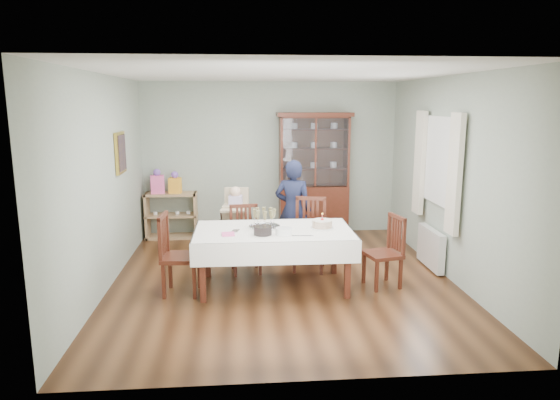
{
  "coord_description": "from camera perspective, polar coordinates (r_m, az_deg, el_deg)",
  "views": [
    {
      "loc": [
        -0.56,
        -6.36,
        2.36
      ],
      "look_at": [
        -0.02,
        0.2,
        1.05
      ],
      "focal_mm": 32.0,
      "sensor_mm": 36.0,
      "label": 1
    }
  ],
  "objects": [
    {
      "name": "china_cabinet",
      "position": [
        8.81,
        3.87,
        3.11
      ],
      "size": [
        1.3,
        0.48,
        2.18
      ],
      "color": "#4E1C13",
      "rests_on": "floor"
    },
    {
      "name": "window",
      "position": [
        7.27,
        17.85,
        4.27
      ],
      "size": [
        0.04,
        1.02,
        1.22
      ],
      "primitive_type": "cube",
      "color": "white",
      "rests_on": "room_shell"
    },
    {
      "name": "curtain_left",
      "position": [
        6.69,
        19.34,
        2.76
      ],
      "size": [
        0.07,
        0.3,
        1.55
      ],
      "primitive_type": "cube",
      "color": "silver",
      "rests_on": "room_shell"
    },
    {
      "name": "radiator",
      "position": [
        7.49,
        16.85,
        -5.26
      ],
      "size": [
        0.1,
        0.8,
        0.55
      ],
      "primitive_type": "cube",
      "color": "white",
      "rests_on": "floor"
    },
    {
      "name": "curtain_right",
      "position": [
        7.83,
        15.67,
        4.12
      ],
      "size": [
        0.07,
        0.3,
        1.55
      ],
      "primitive_type": "cube",
      "color": "silver",
      "rests_on": "room_shell"
    },
    {
      "name": "gift_bag_pink",
      "position": [
        8.84,
        -13.84,
        1.96
      ],
      "size": [
        0.25,
        0.19,
        0.43
      ],
      "color": "#F1589B",
      "rests_on": "sideboard"
    },
    {
      "name": "chair_end_left",
      "position": [
        6.37,
        -11.34,
        -7.86
      ],
      "size": [
        0.49,
        0.49,
        1.01
      ],
      "rotation": [
        0.0,
        0.0,
        1.49
      ],
      "color": "#4E1C13",
      "rests_on": "floor"
    },
    {
      "name": "high_chair",
      "position": [
        7.59,
        -5.04,
        -3.53
      ],
      "size": [
        0.55,
        0.55,
        1.12
      ],
      "rotation": [
        0.0,
        0.0,
        -0.13
      ],
      "color": "black",
      "rests_on": "floor"
    },
    {
      "name": "dining_table",
      "position": [
        6.44,
        -0.74,
        -6.64
      ],
      "size": [
        2.01,
        1.16,
        0.76
      ],
      "rotation": [
        0.0,
        0.0,
        -0.01
      ],
      "color": "#4E1C13",
      "rests_on": "floor"
    },
    {
      "name": "birthday_cake",
      "position": [
        6.41,
        4.84,
        -2.78
      ],
      "size": [
        0.3,
        0.3,
        0.2
      ],
      "color": "white",
      "rests_on": "dining_table"
    },
    {
      "name": "room_shell",
      "position": [
        6.95,
        -0.09,
        5.8
      ],
      "size": [
        5.0,
        5.0,
        5.0
      ],
      "color": "#9EAA99",
      "rests_on": "floor"
    },
    {
      "name": "picture_frame",
      "position": [
        7.39,
        -17.77,
        5.16
      ],
      "size": [
        0.04,
        0.48,
        0.58
      ],
      "primitive_type": "cube",
      "color": "gold",
      "rests_on": "room_shell"
    },
    {
      "name": "champagne_tray",
      "position": [
        6.43,
        -1.79,
        -2.49
      ],
      "size": [
        0.4,
        0.4,
        0.24
      ],
      "color": "silver",
      "rests_on": "dining_table"
    },
    {
      "name": "gift_bag_orange",
      "position": [
        8.8,
        -11.91,
        1.87
      ],
      "size": [
        0.22,
        0.17,
        0.38
      ],
      "color": "#FFA828",
      "rests_on": "sideboard"
    },
    {
      "name": "plate_stack_white",
      "position": [
        6.09,
        0.43,
        -3.61
      ],
      "size": [
        0.24,
        0.24,
        0.09
      ],
      "primitive_type": "cylinder",
      "rotation": [
        0.0,
        0.0,
        -0.24
      ],
      "color": "white",
      "rests_on": "dining_table"
    },
    {
      "name": "sideboard",
      "position": [
        8.94,
        -12.28,
        -1.72
      ],
      "size": [
        0.9,
        0.38,
        0.8
      ],
      "color": "tan",
      "rests_on": "floor"
    },
    {
      "name": "cake_knife",
      "position": [
        6.04,
        2.63,
        -4.09
      ],
      "size": [
        0.26,
        0.04,
        0.01
      ],
      "primitive_type": "cube",
      "rotation": [
        0.0,
        0.0,
        -0.05
      ],
      "color": "silver",
      "rests_on": "dining_table"
    },
    {
      "name": "woman",
      "position": [
        7.48,
        1.51,
        -1.15
      ],
      "size": [
        0.64,
        0.51,
        1.52
      ],
      "primitive_type": "imported",
      "rotation": [
        0.0,
        0.0,
        2.84
      ],
      "color": "black",
      "rests_on": "floor"
    },
    {
      "name": "chair_end_right",
      "position": [
        6.64,
        11.73,
        -7.33
      ],
      "size": [
        0.5,
        0.5,
        0.93
      ],
      "rotation": [
        0.0,
        0.0,
        -1.34
      ],
      "color": "#4E1C13",
      "rests_on": "floor"
    },
    {
      "name": "chair_far_left",
      "position": [
        7.04,
        -3.93,
        -6.01
      ],
      "size": [
        0.47,
        0.47,
        0.93
      ],
      "rotation": [
        0.0,
        0.0,
        0.12
      ],
      "color": "#4E1C13",
      "rests_on": "floor"
    },
    {
      "name": "cutlery",
      "position": [
        6.29,
        -5.43,
        -3.53
      ],
      "size": [
        0.14,
        0.17,
        0.01
      ],
      "primitive_type": null,
      "rotation": [
        0.0,
        0.0,
        -0.24
      ],
      "color": "silver",
      "rests_on": "dining_table"
    },
    {
      "name": "chair_far_right",
      "position": [
        7.13,
        3.36,
        -5.57
      ],
      "size": [
        0.55,
        0.55,
        1.02
      ],
      "rotation": [
        0.0,
        0.0,
        -0.23
      ],
      "color": "#4E1C13",
      "rests_on": "floor"
    },
    {
      "name": "napkin_stack",
      "position": [
        6.12,
        -5.95,
        -3.9
      ],
      "size": [
        0.17,
        0.17,
        0.02
      ],
      "primitive_type": "cube",
      "rotation": [
        0.0,
        0.0,
        0.09
      ],
      "color": "#F1589B",
      "rests_on": "dining_table"
    },
    {
      "name": "plate_stack_dark",
      "position": [
        6.1,
        -1.98,
        -3.49
      ],
      "size": [
        0.23,
        0.23,
        0.11
      ],
      "primitive_type": "cylinder",
      "rotation": [
        0.0,
        0.0,
        0.01
      ],
      "color": "black",
      "rests_on": "dining_table"
    },
    {
      "name": "floor",
      "position": [
        6.81,
        0.29,
        -9.07
      ],
      "size": [
        5.0,
        5.0,
        0.0
      ],
      "primitive_type": "plane",
      "color": "#593319",
      "rests_on": "ground"
    }
  ]
}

